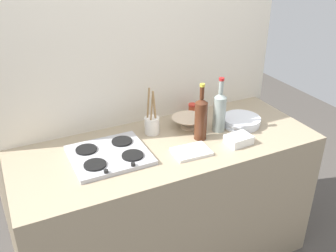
{
  "coord_description": "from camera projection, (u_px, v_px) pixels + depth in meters",
  "views": [
    {
      "loc": [
        -0.85,
        -1.74,
        2.03
      ],
      "look_at": [
        0.0,
        0.0,
        1.02
      ],
      "focal_mm": 40.8,
      "sensor_mm": 36.0,
      "label": 1
    }
  ],
  "objects": [
    {
      "name": "cutting_board",
      "position": [
        191.0,
        152.0,
        2.14
      ],
      "size": [
        0.21,
        0.16,
        0.02
      ],
      "primitive_type": "cube",
      "rotation": [
        0.0,
        0.0,
        -0.05
      ],
      "color": "silver",
      "rests_on": "counter_block"
    },
    {
      "name": "wine_bottle_mid_left",
      "position": [
        219.0,
        111.0,
        2.33
      ],
      "size": [
        0.08,
        0.08,
        0.35
      ],
      "color": "gray",
      "rests_on": "counter_block"
    },
    {
      "name": "wine_bottle_leftmost",
      "position": [
        201.0,
        118.0,
        2.24
      ],
      "size": [
        0.08,
        0.08,
        0.35
      ],
      "color": "#472314",
      "rests_on": "counter_block"
    },
    {
      "name": "counter_block",
      "position": [
        168.0,
        205.0,
        2.44
      ],
      "size": [
        1.8,
        0.7,
        0.9
      ],
      "primitive_type": "cube",
      "color": "tan",
      "rests_on": "ground"
    },
    {
      "name": "stovetop_hob",
      "position": [
        109.0,
        155.0,
        2.11
      ],
      "size": [
        0.42,
        0.38,
        0.04
      ],
      "color": "#B2B2B7",
      "rests_on": "counter_block"
    },
    {
      "name": "backsplash_panel",
      "position": [
        142.0,
        89.0,
        2.44
      ],
      "size": [
        1.9,
        0.06,
        2.22
      ],
      "primitive_type": "cube",
      "color": "beige",
      "rests_on": "ground"
    },
    {
      "name": "utensil_crock",
      "position": [
        152.0,
        124.0,
        2.33
      ],
      "size": [
        0.09,
        0.09,
        0.3
      ],
      "color": "silver",
      "rests_on": "counter_block"
    },
    {
      "name": "mixing_bowl",
      "position": [
        188.0,
        122.0,
        2.4
      ],
      "size": [
        0.2,
        0.2,
        0.07
      ],
      "color": "beige",
      "rests_on": "counter_block"
    },
    {
      "name": "butter_dish",
      "position": [
        239.0,
        140.0,
        2.23
      ],
      "size": [
        0.15,
        0.12,
        0.05
      ],
      "primitive_type": "cube",
      "rotation": [
        0.0,
        0.0,
        0.06
      ],
      "color": "white",
      "rests_on": "counter_block"
    },
    {
      "name": "plate_stack",
      "position": [
        241.0,
        121.0,
        2.45
      ],
      "size": [
        0.25,
        0.25,
        0.05
      ],
      "color": "white",
      "rests_on": "counter_block"
    },
    {
      "name": "condiment_jar_front",
      "position": [
        192.0,
        110.0,
        2.56
      ],
      "size": [
        0.05,
        0.05,
        0.08
      ],
      "color": "#C64C2D",
      "rests_on": "counter_block"
    }
  ]
}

